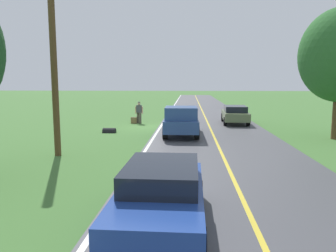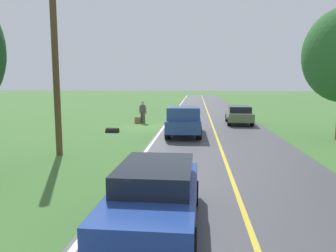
{
  "view_description": "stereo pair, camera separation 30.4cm",
  "coord_description": "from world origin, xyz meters",
  "px_view_note": "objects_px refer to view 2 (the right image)",
  "views": [
    {
      "loc": [
        -2.86,
        23.03,
        3.25
      ],
      "look_at": [
        -2.02,
        10.16,
        1.5
      ],
      "focal_mm": 34.5,
      "sensor_mm": 36.0,
      "label": 1
    },
    {
      "loc": [
        -3.16,
        23.0,
        3.25
      ],
      "look_at": [
        -2.02,
        10.16,
        1.5
      ],
      "focal_mm": 34.5,
      "sensor_mm": 36.0,
      "label": 2
    }
  ],
  "objects_px": {
    "hitchhiker_walking": "(143,111)",
    "sedan_ahead_same_lane": "(155,194)",
    "suitcase_carried": "(138,120)",
    "utility_pole_roadside": "(56,75)",
    "pickup_truck_passing": "(184,120)",
    "sedan_near_oncoming": "(239,114)"
  },
  "relations": [
    {
      "from": "hitchhiker_walking",
      "to": "suitcase_carried",
      "type": "xyz_separation_m",
      "value": [
        0.42,
        0.08,
        -0.73
      ]
    },
    {
      "from": "suitcase_carried",
      "to": "utility_pole_roadside",
      "type": "height_order",
      "value": "utility_pole_roadside"
    },
    {
      "from": "suitcase_carried",
      "to": "utility_pole_roadside",
      "type": "relative_size",
      "value": 0.07
    },
    {
      "from": "hitchhiker_walking",
      "to": "sedan_ahead_same_lane",
      "type": "xyz_separation_m",
      "value": [
        -3.33,
        18.31,
        -0.23
      ]
    },
    {
      "from": "hitchhiker_walking",
      "to": "utility_pole_roadside",
      "type": "relative_size",
      "value": 0.24
    },
    {
      "from": "suitcase_carried",
      "to": "sedan_near_oncoming",
      "type": "bearing_deg",
      "value": 92.88
    },
    {
      "from": "suitcase_carried",
      "to": "pickup_truck_passing",
      "type": "bearing_deg",
      "value": 34.7
    },
    {
      "from": "suitcase_carried",
      "to": "utility_pole_roadside",
      "type": "xyz_separation_m",
      "value": [
        1.47,
        11.41,
        3.33
      ]
    },
    {
      "from": "suitcase_carried",
      "to": "sedan_ahead_same_lane",
      "type": "xyz_separation_m",
      "value": [
        -3.75,
        18.22,
        0.51
      ]
    },
    {
      "from": "hitchhiker_walking",
      "to": "sedan_ahead_same_lane",
      "type": "height_order",
      "value": "hitchhiker_walking"
    },
    {
      "from": "suitcase_carried",
      "to": "sedan_near_oncoming",
      "type": "height_order",
      "value": "sedan_near_oncoming"
    },
    {
      "from": "sedan_near_oncoming",
      "to": "utility_pole_roadside",
      "type": "bearing_deg",
      "value": 51.5
    },
    {
      "from": "sedan_ahead_same_lane",
      "to": "utility_pole_roadside",
      "type": "distance_m",
      "value": 9.03
    },
    {
      "from": "sedan_ahead_same_lane",
      "to": "utility_pole_roadside",
      "type": "bearing_deg",
      "value": -52.53
    },
    {
      "from": "hitchhiker_walking",
      "to": "sedan_near_oncoming",
      "type": "xyz_separation_m",
      "value": [
        -7.58,
        -0.39,
        -0.23
      ]
    },
    {
      "from": "suitcase_carried",
      "to": "sedan_ahead_same_lane",
      "type": "distance_m",
      "value": 18.61
    },
    {
      "from": "sedan_ahead_same_lane",
      "to": "sedan_near_oncoming",
      "type": "xyz_separation_m",
      "value": [
        -4.24,
        -18.7,
        0.0
      ]
    },
    {
      "from": "hitchhiker_walking",
      "to": "pickup_truck_passing",
      "type": "distance_m",
      "value": 6.58
    },
    {
      "from": "sedan_ahead_same_lane",
      "to": "pickup_truck_passing",
      "type": "bearing_deg",
      "value": -90.62
    },
    {
      "from": "pickup_truck_passing",
      "to": "utility_pole_roadside",
      "type": "relative_size",
      "value": 0.76
    },
    {
      "from": "hitchhiker_walking",
      "to": "sedan_near_oncoming",
      "type": "relative_size",
      "value": 0.39
    },
    {
      "from": "suitcase_carried",
      "to": "hitchhiker_walking",
      "type": "bearing_deg",
      "value": 100.86
    }
  ]
}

